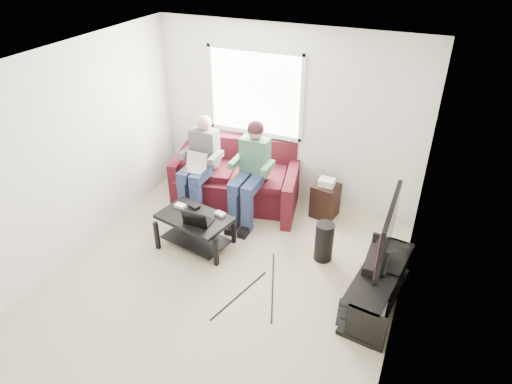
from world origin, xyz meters
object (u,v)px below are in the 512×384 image
tv (388,232)px  end_table (325,199)px  coffee_table (195,224)px  tv_stand (377,288)px  sofa (236,180)px  subwoofer (324,242)px

tv → end_table: bearing=126.2°
coffee_table → tv_stand: (2.40, -0.12, -0.14)m
sofa → tv_stand: 2.79m
end_table → tv: bearing=-53.8°
subwoofer → end_table: 1.02m
sofa → end_table: (1.38, 0.09, -0.06)m
subwoofer → coffee_table: bearing=-166.4°
subwoofer → tv_stand: bearing=-33.9°
tv → subwoofer: tv is taller
tv_stand → subwoofer: bearing=146.1°
subwoofer → sofa: bearing=151.6°
tv → end_table: 1.85m
tv → sofa: bearing=151.6°
tv_stand → tv: 0.72m
coffee_table → tv_stand: bearing=-2.9°
sofa → tv: tv is taller
sofa → tv: (2.41, -1.30, 0.58)m
tv_stand → sofa: bearing=149.8°
end_table → subwoofer: bearing=-75.2°
coffee_table → subwoofer: (1.63, 0.39, -0.08)m
tv → tv_stand: bearing=-88.5°
tv_stand → tv: bearing=91.5°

